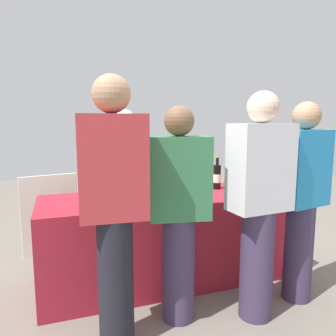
{
  "coord_description": "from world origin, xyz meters",
  "views": [
    {
      "loc": [
        -0.92,
        -2.67,
        1.44
      ],
      "look_at": [
        0.0,
        0.0,
        1.03
      ],
      "focal_mm": 34.25,
      "sensor_mm": 36.0,
      "label": 1
    }
  ],
  "objects_px": {
    "wine_glass_1": "(114,193)",
    "wine_glass_3": "(154,189)",
    "wine_glass_0": "(96,193)",
    "guest_0": "(114,205)",
    "wine_bottle_3": "(217,177)",
    "wine_glass_5": "(244,182)",
    "guest_2": "(259,201)",
    "wine_bottle_1": "(140,182)",
    "wine_bottle_0": "(110,183)",
    "wine_glass_4": "(240,185)",
    "menu_board": "(50,214)",
    "server_pouring": "(126,176)",
    "wine_bottle_2": "(157,182)",
    "guest_1": "(179,210)",
    "guest_3": "(302,196)",
    "wine_glass_2": "(129,189)"
  },
  "relations": [
    {
      "from": "wine_bottle_2",
      "to": "guest_2",
      "type": "relative_size",
      "value": 0.19
    },
    {
      "from": "wine_bottle_0",
      "to": "wine_bottle_3",
      "type": "bearing_deg",
      "value": -3.55
    },
    {
      "from": "wine_bottle_0",
      "to": "wine_glass_5",
      "type": "height_order",
      "value": "wine_bottle_0"
    },
    {
      "from": "wine_glass_0",
      "to": "wine_glass_3",
      "type": "xyz_separation_m",
      "value": [
        0.48,
        -0.02,
        0.01
      ]
    },
    {
      "from": "wine_bottle_0",
      "to": "wine_glass_0",
      "type": "bearing_deg",
      "value": -117.04
    },
    {
      "from": "guest_2",
      "to": "guest_3",
      "type": "relative_size",
      "value": 1.04
    },
    {
      "from": "wine_glass_5",
      "to": "guest_2",
      "type": "bearing_deg",
      "value": -114.36
    },
    {
      "from": "wine_bottle_0",
      "to": "wine_glass_4",
      "type": "bearing_deg",
      "value": -18.5
    },
    {
      "from": "wine_glass_1",
      "to": "menu_board",
      "type": "bearing_deg",
      "value": 114.06
    },
    {
      "from": "wine_bottle_2",
      "to": "wine_glass_3",
      "type": "bearing_deg",
      "value": -113.13
    },
    {
      "from": "wine_glass_1",
      "to": "guest_1",
      "type": "bearing_deg",
      "value": -47.81
    },
    {
      "from": "wine_glass_2",
      "to": "wine_glass_4",
      "type": "distance_m",
      "value": 1.0
    },
    {
      "from": "wine_bottle_3",
      "to": "wine_glass_5",
      "type": "height_order",
      "value": "wine_bottle_3"
    },
    {
      "from": "wine_bottle_3",
      "to": "wine_glass_0",
      "type": "relative_size",
      "value": 2.4
    },
    {
      "from": "wine_bottle_0",
      "to": "server_pouring",
      "type": "bearing_deg",
      "value": 64.5
    },
    {
      "from": "wine_bottle_2",
      "to": "wine_glass_3",
      "type": "distance_m",
      "value": 0.26
    },
    {
      "from": "menu_board",
      "to": "wine_bottle_3",
      "type": "bearing_deg",
      "value": -39.91
    },
    {
      "from": "wine_bottle_0",
      "to": "menu_board",
      "type": "bearing_deg",
      "value": 124.59
    },
    {
      "from": "wine_bottle_3",
      "to": "wine_bottle_1",
      "type": "bearing_deg",
      "value": -179.95
    },
    {
      "from": "wine_glass_5",
      "to": "guest_0",
      "type": "height_order",
      "value": "guest_0"
    },
    {
      "from": "guest_3",
      "to": "guest_0",
      "type": "bearing_deg",
      "value": 171.75
    },
    {
      "from": "wine_bottle_0",
      "to": "wine_glass_4",
      "type": "height_order",
      "value": "wine_bottle_0"
    },
    {
      "from": "guest_2",
      "to": "wine_glass_1",
      "type": "bearing_deg",
      "value": 142.76
    },
    {
      "from": "wine_glass_2",
      "to": "wine_glass_4",
      "type": "height_order",
      "value": "wine_glass_4"
    },
    {
      "from": "wine_glass_3",
      "to": "wine_glass_0",
      "type": "bearing_deg",
      "value": 177.76
    },
    {
      "from": "wine_bottle_0",
      "to": "wine_bottle_3",
      "type": "distance_m",
      "value": 1.04
    },
    {
      "from": "wine_glass_0",
      "to": "server_pouring",
      "type": "xyz_separation_m",
      "value": [
        0.41,
        0.84,
        -0.02
      ]
    },
    {
      "from": "server_pouring",
      "to": "guest_0",
      "type": "bearing_deg",
      "value": 73.0
    },
    {
      "from": "wine_glass_1",
      "to": "wine_glass_3",
      "type": "bearing_deg",
      "value": 5.89
    },
    {
      "from": "server_pouring",
      "to": "wine_glass_4",
      "type": "bearing_deg",
      "value": 131.03
    },
    {
      "from": "server_pouring",
      "to": "guest_1",
      "type": "xyz_separation_m",
      "value": [
        0.11,
        -1.32,
        -0.03
      ]
    },
    {
      "from": "wine_glass_5",
      "to": "guest_0",
      "type": "relative_size",
      "value": 0.08
    },
    {
      "from": "wine_glass_1",
      "to": "guest_2",
      "type": "relative_size",
      "value": 0.08
    },
    {
      "from": "wine_glass_4",
      "to": "guest_2",
      "type": "distance_m",
      "value": 0.62
    },
    {
      "from": "wine_glass_1",
      "to": "wine_glass_3",
      "type": "relative_size",
      "value": 0.96
    },
    {
      "from": "wine_glass_0",
      "to": "guest_0",
      "type": "distance_m",
      "value": 0.62
    },
    {
      "from": "wine_glass_1",
      "to": "wine_glass_5",
      "type": "bearing_deg",
      "value": 5.56
    },
    {
      "from": "wine_bottle_2",
      "to": "guest_0",
      "type": "bearing_deg",
      "value": -122.7
    },
    {
      "from": "wine_glass_0",
      "to": "guest_1",
      "type": "xyz_separation_m",
      "value": [
        0.52,
        -0.48,
        -0.05
      ]
    },
    {
      "from": "wine_bottle_1",
      "to": "wine_glass_5",
      "type": "relative_size",
      "value": 2.34
    },
    {
      "from": "wine_bottle_0",
      "to": "wine_bottle_2",
      "type": "bearing_deg",
      "value": -12.28
    },
    {
      "from": "wine_glass_3",
      "to": "guest_0",
      "type": "bearing_deg",
      "value": -126.04
    },
    {
      "from": "menu_board",
      "to": "wine_glass_5",
      "type": "bearing_deg",
      "value": -41.69
    },
    {
      "from": "wine_glass_0",
      "to": "wine_glass_4",
      "type": "bearing_deg",
      "value": -2.71
    },
    {
      "from": "wine_glass_0",
      "to": "guest_3",
      "type": "distance_m",
      "value": 1.63
    },
    {
      "from": "wine_glass_5",
      "to": "wine_bottle_1",
      "type": "bearing_deg",
      "value": 169.73
    },
    {
      "from": "guest_2",
      "to": "menu_board",
      "type": "distance_m",
      "value": 2.32
    },
    {
      "from": "wine_glass_3",
      "to": "guest_2",
      "type": "relative_size",
      "value": 0.09
    },
    {
      "from": "menu_board",
      "to": "guest_1",
      "type": "bearing_deg",
      "value": -71.82
    },
    {
      "from": "wine_bottle_3",
      "to": "wine_glass_0",
      "type": "xyz_separation_m",
      "value": [
        -1.2,
        -0.25,
        -0.03
      ]
    }
  ]
}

